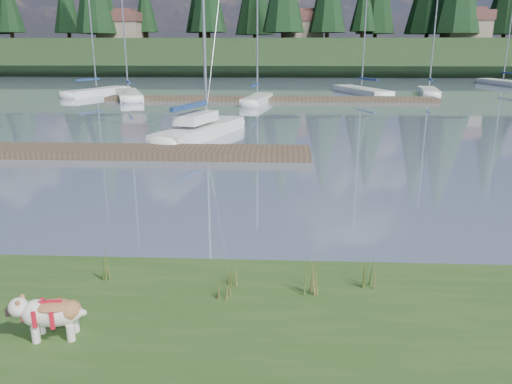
{
  "coord_description": "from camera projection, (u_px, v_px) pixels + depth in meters",
  "views": [
    {
      "loc": [
        2.86,
        -9.89,
        4.09
      ],
      "look_at": [
        2.39,
        -0.5,
        1.35
      ],
      "focal_mm": 35.0,
      "sensor_mm": 36.0,
      "label": 1
    }
  ],
  "objects": [
    {
      "name": "ground",
      "position": [
        245.0,
        101.0,
        39.53
      ],
      "size": [
        200.0,
        200.0,
        0.0
      ],
      "primitive_type": "plane",
      "color": "#7A8AA3",
      "rests_on": "ground"
    },
    {
      "name": "ridge",
      "position": [
        264.0,
        57.0,
        80.07
      ],
      "size": [
        200.0,
        20.0,
        5.0
      ],
      "primitive_type": "cube",
      "color": "#1E3118",
      "rests_on": "ground"
    },
    {
      "name": "bulldog",
      "position": [
        51.0,
        312.0,
        6.59
      ],
      "size": [
        1.0,
        0.49,
        0.59
      ],
      "rotation": [
        0.0,
        0.0,
        3.28
      ],
      "color": "silver",
      "rests_on": "bank"
    },
    {
      "name": "sailboat_main",
      "position": [
        206.0,
        126.0,
        23.97
      ],
      "size": [
        3.92,
        7.81,
        11.24
      ],
      "rotation": [
        0.0,
        0.0,
        1.24
      ],
      "color": "white",
      "rests_on": "ground"
    },
    {
      "name": "dock_near",
      "position": [
        106.0,
        151.0,
        19.55
      ],
      "size": [
        16.0,
        2.0,
        0.3
      ],
      "primitive_type": "cube",
      "color": "#4C3D2C",
      "rests_on": "ground"
    },
    {
      "name": "dock_far",
      "position": [
        270.0,
        99.0,
        39.4
      ],
      "size": [
        26.0,
        2.2,
        0.3
      ],
      "primitive_type": "cube",
      "color": "#4C3D2C",
      "rests_on": "ground"
    },
    {
      "name": "sailboat_bg_0",
      "position": [
        102.0,
        91.0,
        44.56
      ],
      "size": [
        4.46,
        8.13,
        11.74
      ],
      "rotation": [
        0.0,
        0.0,
        1.19
      ],
      "color": "white",
      "rests_on": "ground"
    },
    {
      "name": "sailboat_bg_1",
      "position": [
        128.0,
        94.0,
        41.81
      ],
      "size": [
        4.63,
        8.69,
        12.82
      ],
      "rotation": [
        0.0,
        0.0,
        1.93
      ],
      "color": "white",
      "rests_on": "ground"
    },
    {
      "name": "sailboat_bg_2",
      "position": [
        259.0,
        98.0,
        38.08
      ],
      "size": [
        2.35,
        6.87,
        10.27
      ],
      "rotation": [
        0.0,
        0.0,
        1.42
      ],
      "color": "white",
      "rests_on": "ground"
    },
    {
      "name": "sailboat_bg_3",
      "position": [
        357.0,
        90.0,
        45.53
      ],
      "size": [
        4.75,
        9.45,
        13.59
      ],
      "rotation": [
        0.0,
        0.0,
        1.9
      ],
      "color": "white",
      "rests_on": "ground"
    },
    {
      "name": "sailboat_bg_4",
      "position": [
        428.0,
        91.0,
        44.54
      ],
      "size": [
        2.63,
        7.2,
        10.53
      ],
      "rotation": [
        0.0,
        0.0,
        1.39
      ],
      "color": "white",
      "rests_on": "ground"
    },
    {
      "name": "sailboat_bg_5",
      "position": [
        499.0,
        82.0,
        55.73
      ],
      "size": [
        3.04,
        9.2,
        12.8
      ],
      "rotation": [
        0.0,
        0.0,
        1.71
      ],
      "color": "white",
      "rests_on": "ground"
    },
    {
      "name": "weed_0",
      "position": [
        106.0,
        265.0,
        8.23
      ],
      "size": [
        0.17,
        0.14,
        0.66
      ],
      "color": "#475B23",
      "rests_on": "bank"
    },
    {
      "name": "weed_1",
      "position": [
        230.0,
        274.0,
        8.11
      ],
      "size": [
        0.17,
        0.14,
        0.44
      ],
      "color": "#475B23",
      "rests_on": "bank"
    },
    {
      "name": "weed_2",
      "position": [
        311.0,
        277.0,
        7.79
      ],
      "size": [
        0.17,
        0.14,
        0.7
      ],
      "color": "#475B23",
      "rests_on": "bank"
    },
    {
      "name": "weed_4",
      "position": [
        223.0,
        288.0,
        7.67
      ],
      "size": [
        0.17,
        0.14,
        0.41
      ],
      "color": "#475B23",
      "rests_on": "bank"
    },
    {
      "name": "weed_5",
      "position": [
        369.0,
        273.0,
        8.04
      ],
      "size": [
        0.17,
        0.14,
        0.57
      ],
      "color": "#475B23",
      "rests_on": "bank"
    },
    {
      "name": "mud_lip",
      "position": [
        124.0,
        273.0,
        9.22
      ],
      "size": [
        60.0,
        0.5,
        0.14
      ],
      "primitive_type": "cube",
      "color": "#33281C",
      "rests_on": "ground"
    },
    {
      "name": "conifer_5",
      "position": [
        364.0,
        0.0,
        74.14
      ],
      "size": [
        3.96,
        3.96,
        10.35
      ],
      "color": "#382619",
      "rests_on": "ridge"
    },
    {
      "name": "house_0",
      "position": [
        121.0,
        25.0,
        76.9
      ],
      "size": [
        6.3,
        5.3,
        4.65
      ],
      "color": "gray",
      "rests_on": "ridge"
    },
    {
      "name": "house_1",
      "position": [
        303.0,
        25.0,
        76.52
      ],
      "size": [
        6.3,
        5.3,
        4.65
      ],
      "color": "gray",
      "rests_on": "ridge"
    },
    {
      "name": "house_2",
      "position": [
        466.0,
        24.0,
        73.45
      ],
      "size": [
        6.3,
        5.3,
        4.65
      ],
      "color": "gray",
      "rests_on": "ridge"
    }
  ]
}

